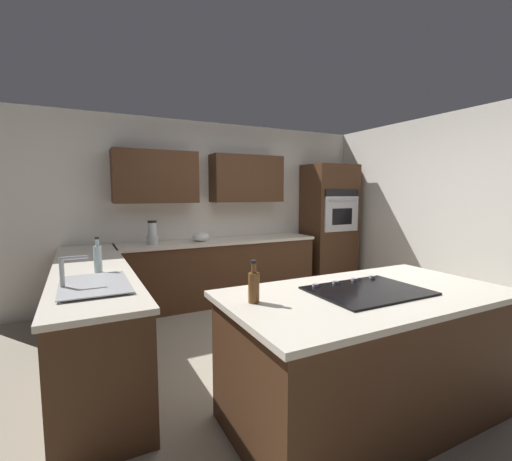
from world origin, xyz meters
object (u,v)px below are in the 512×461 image
(cooktop, at_px, (367,290))
(mixing_bowl, at_px, (201,237))
(sink_unit, at_px, (93,284))
(blender, at_px, (152,234))
(wall_oven, at_px, (329,226))
(oil_bottle, at_px, (254,286))
(dish_soap_bottle, at_px, (98,258))

(cooktop, bearing_deg, mixing_bowl, -85.33)
(sink_unit, bearing_deg, blender, -112.10)
(cooktop, bearing_deg, wall_oven, -124.51)
(mixing_bowl, bearing_deg, oil_bottle, 78.54)
(blender, xyz_separation_m, dish_soap_bottle, (0.72, 1.44, -0.01))
(sink_unit, height_order, mixing_bowl, sink_unit)
(wall_oven, bearing_deg, blender, 0.38)
(mixing_bowl, distance_m, oil_bottle, 2.83)
(dish_soap_bottle, relative_size, oil_bottle, 1.15)
(sink_unit, xyz_separation_m, oil_bottle, (-0.87, 0.85, 0.09))
(sink_unit, height_order, oil_bottle, oil_bottle)
(cooktop, bearing_deg, sink_unit, -30.74)
(blender, xyz_separation_m, mixing_bowl, (-0.65, -0.00, -0.07))
(wall_oven, xyz_separation_m, dish_soap_bottle, (3.62, 1.46, 0.00))
(blender, bearing_deg, sink_unit, 67.90)
(mixing_bowl, bearing_deg, blender, 0.00)
(cooktop, height_order, oil_bottle, oil_bottle)
(oil_bottle, bearing_deg, wall_oven, -135.23)
(cooktop, bearing_deg, dish_soap_bottle, -42.46)
(dish_soap_bottle, bearing_deg, blender, -116.61)
(cooktop, relative_size, mixing_bowl, 3.19)
(sink_unit, bearing_deg, mixing_bowl, -126.69)
(blender, bearing_deg, dish_soap_bottle, 63.39)
(wall_oven, bearing_deg, sink_unit, 27.76)
(sink_unit, relative_size, mixing_bowl, 2.94)
(dish_soap_bottle, height_order, oil_bottle, dish_soap_bottle)
(dish_soap_bottle, bearing_deg, cooktop, 137.54)
(sink_unit, xyz_separation_m, dish_soap_bottle, (-0.06, -0.48, 0.10))
(blender, height_order, mixing_bowl, blender)
(oil_bottle, bearing_deg, mixing_bowl, -101.46)
(blender, relative_size, mixing_bowl, 1.30)
(mixing_bowl, xyz_separation_m, oil_bottle, (0.56, 2.77, 0.04))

